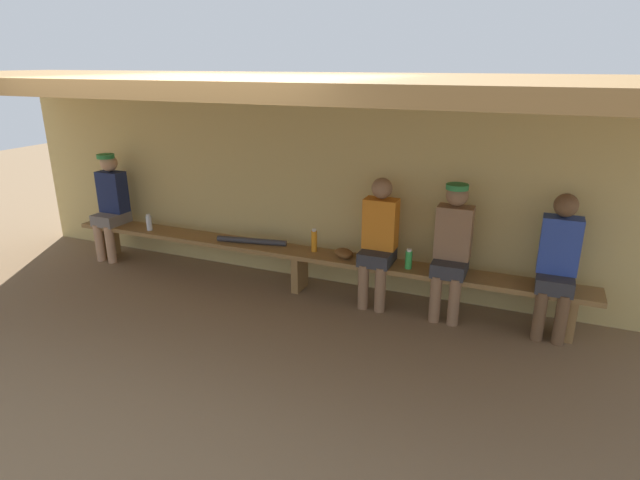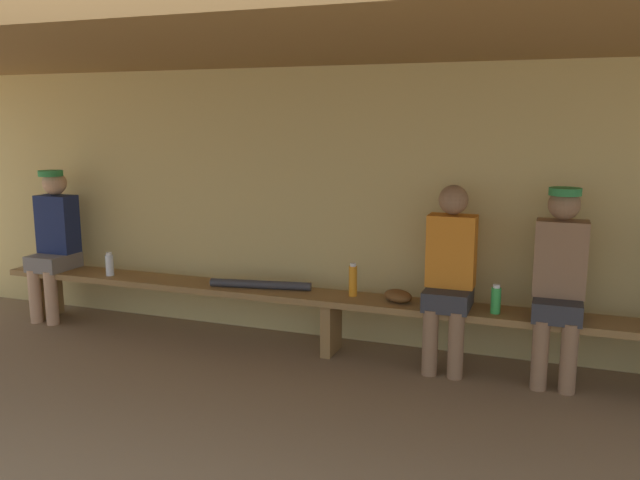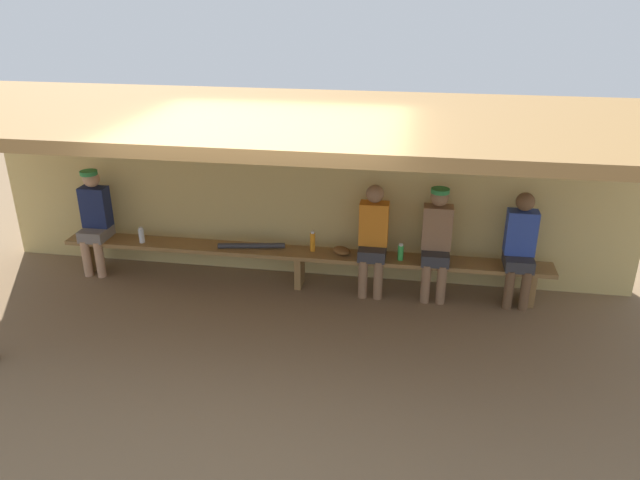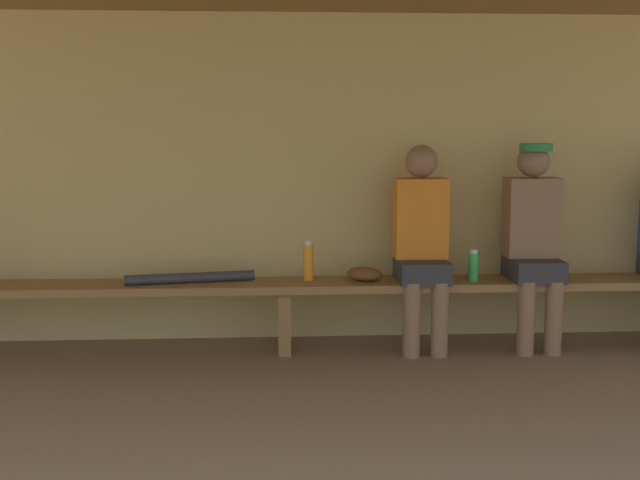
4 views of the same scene
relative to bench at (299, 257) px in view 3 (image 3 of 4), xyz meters
The scene contains 13 objects.
ground_plane 1.60m from the bench, 90.00° to the right, with size 24.00×24.00×0.00m, color brown.
back_wall 0.84m from the bench, 90.00° to the left, with size 8.00×0.20×2.20m, color tan.
dugout_roof 2.06m from the bench, 90.00° to the right, with size 8.00×2.80×0.12m, color olive.
bench is the anchor object (origin of this frame).
player_rightmost 2.66m from the bench, behind, with size 0.34×0.42×1.34m.
player_middle 0.96m from the bench, ahead, with size 0.34×0.42×1.34m.
player_in_red 2.59m from the bench, ahead, with size 0.34×0.42×1.34m.
player_with_sunglasses 1.67m from the bench, ahead, with size 0.34×0.42×1.34m.
water_bottle_orange 1.24m from the bench, ahead, with size 0.07×0.07×0.21m.
water_bottle_green 0.26m from the bench, 14.62° to the left, with size 0.06×0.06×0.26m.
water_bottle_clear 2.02m from the bench, behind, with size 0.07×0.07×0.20m.
baseball_glove_worn 0.53m from the bench, ahead, with size 0.24×0.17×0.09m, color brown.
baseball_bat 0.61m from the bench, behind, with size 0.07×0.07×0.82m, color #333338.
Camera 3 is at (1.35, -5.08, 3.51)m, focal length 34.17 mm.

